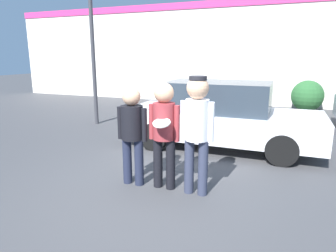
% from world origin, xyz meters
% --- Properties ---
extents(ground_plane, '(56.00, 56.00, 0.00)m').
position_xyz_m(ground_plane, '(0.00, 0.00, 0.00)').
color(ground_plane, '#3F3F42').
extents(storefront_building, '(24.00, 0.22, 4.44)m').
position_xyz_m(storefront_building, '(0.00, 9.38, 2.25)').
color(storefront_building, silver).
rests_on(storefront_building, ground).
extents(person_left, '(0.53, 0.36, 1.63)m').
position_xyz_m(person_left, '(-0.44, 0.01, 0.97)').
color(person_left, '#1E2338').
rests_on(person_left, ground).
extents(person_middle_with_frisbee, '(0.52, 0.56, 1.71)m').
position_xyz_m(person_middle_with_frisbee, '(0.10, 0.06, 1.02)').
color(person_middle_with_frisbee, black).
rests_on(person_middle_with_frisbee, ground).
extents(person_right, '(0.52, 0.35, 1.83)m').
position_xyz_m(person_right, '(0.64, 0.03, 1.12)').
color(person_right, '#2D3347').
rests_on(person_right, ground).
extents(parked_car_near, '(4.42, 1.78, 1.54)m').
position_xyz_m(parked_car_near, '(0.46, 2.62, 0.76)').
color(parked_car_near, silver).
rests_on(parked_car_near, ground).
extents(street_lamp, '(1.45, 0.35, 6.02)m').
position_xyz_m(street_lamp, '(-3.47, 3.71, 3.70)').
color(street_lamp, '#38383D').
rests_on(street_lamp, ground).
extents(shrub, '(1.20, 1.20, 1.20)m').
position_xyz_m(shrub, '(2.64, 8.59, 0.60)').
color(shrub, '#285B2D').
rests_on(shrub, ground).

